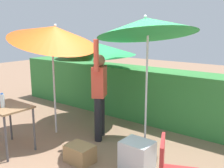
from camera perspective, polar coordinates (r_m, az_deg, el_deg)
ground_plane at (r=4.77m, az=-2.27°, el=-13.64°), size 24.00×24.00×0.00m
hedge_row at (r=5.96m, az=8.74°, el=-2.45°), size 8.00×0.70×1.17m
umbrella_rainbow at (r=5.15m, az=-12.50°, el=10.50°), size 1.71×1.68×2.36m
umbrella_orange at (r=4.44m, az=7.48°, el=12.18°), size 1.71×1.67×2.45m
umbrella_yellow at (r=5.74m, az=-3.72°, el=7.47°), size 1.77×1.76×1.83m
person_vendor at (r=4.88m, az=-2.74°, el=-1.38°), size 0.36×0.53×1.88m
cooler_box at (r=4.06m, az=5.45°, el=-15.12°), size 0.45×0.37×0.44m
crate_cardboard at (r=4.30m, az=-6.96°, el=-14.72°), size 0.43×0.32×0.28m
folding_table at (r=4.79m, az=-21.78°, el=-5.57°), size 0.80×0.60×0.79m
bottle_water at (r=4.68m, az=-22.62°, el=-3.32°), size 0.07×0.07×0.24m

